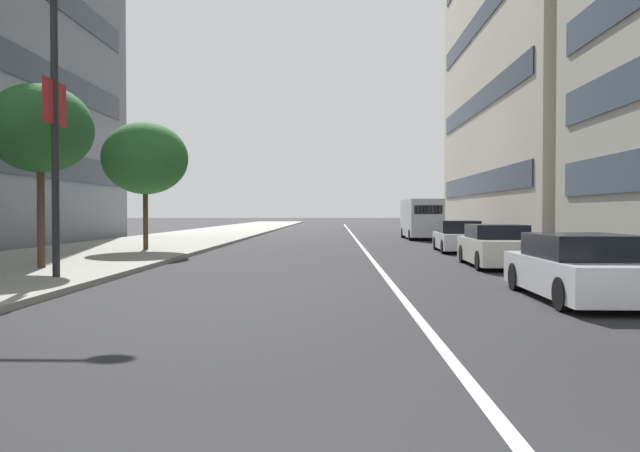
{
  "coord_description": "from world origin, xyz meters",
  "views": [
    {
      "loc": [
        -2.03,
        1.4,
        1.77
      ],
      "look_at": [
        15.43,
        1.83,
        1.39
      ],
      "focal_mm": 34.06,
      "sensor_mm": 36.0,
      "label": 1
    }
  ],
  "objects_px": {
    "car_mid_block_traffic": "(496,247)",
    "street_lamp_with_banners": "(71,91)",
    "car_following_behind": "(580,269)",
    "street_tree_by_lamp_post": "(40,129)",
    "street_tree_near_plaza_corner": "(145,158)",
    "car_approaching_light": "(458,237)",
    "delivery_van_ahead": "(421,218)"
  },
  "relations": [
    {
      "from": "street_tree_by_lamp_post",
      "to": "street_tree_near_plaza_corner",
      "type": "distance_m",
      "value": 8.98
    },
    {
      "from": "car_following_behind",
      "to": "street_tree_by_lamp_post",
      "type": "bearing_deg",
      "value": 69.84
    },
    {
      "from": "street_tree_by_lamp_post",
      "to": "street_tree_near_plaza_corner",
      "type": "relative_size",
      "value": 0.96
    },
    {
      "from": "street_tree_by_lamp_post",
      "to": "car_mid_block_traffic",
      "type": "bearing_deg",
      "value": -80.25
    },
    {
      "from": "car_approaching_light",
      "to": "delivery_van_ahead",
      "type": "relative_size",
      "value": 0.73
    },
    {
      "from": "street_lamp_with_banners",
      "to": "street_tree_by_lamp_post",
      "type": "distance_m",
      "value": 3.3
    },
    {
      "from": "street_tree_near_plaza_corner",
      "to": "street_tree_by_lamp_post",
      "type": "bearing_deg",
      "value": 178.24
    },
    {
      "from": "street_lamp_with_banners",
      "to": "street_tree_near_plaza_corner",
      "type": "xyz_separation_m",
      "value": [
        11.5,
        1.77,
        -0.65
      ]
    },
    {
      "from": "delivery_van_ahead",
      "to": "street_lamp_with_banners",
      "type": "bearing_deg",
      "value": 153.7
    },
    {
      "from": "car_following_behind",
      "to": "car_mid_block_traffic",
      "type": "height_order",
      "value": "car_mid_block_traffic"
    },
    {
      "from": "car_mid_block_traffic",
      "to": "street_lamp_with_banners",
      "type": "distance_m",
      "value": 13.55
    },
    {
      "from": "car_following_behind",
      "to": "street_tree_by_lamp_post",
      "type": "height_order",
      "value": "street_tree_by_lamp_post"
    },
    {
      "from": "delivery_van_ahead",
      "to": "car_mid_block_traffic",
      "type": "bearing_deg",
      "value": 178.46
    },
    {
      "from": "car_mid_block_traffic",
      "to": "car_approaching_light",
      "type": "height_order",
      "value": "car_approaching_light"
    },
    {
      "from": "car_mid_block_traffic",
      "to": "delivery_van_ahead",
      "type": "xyz_separation_m",
      "value": [
        20.43,
        -0.43,
        0.75
      ]
    },
    {
      "from": "car_following_behind",
      "to": "street_tree_near_plaza_corner",
      "type": "bearing_deg",
      "value": 44.09
    },
    {
      "from": "delivery_van_ahead",
      "to": "street_tree_by_lamp_post",
      "type": "distance_m",
      "value": 27.13
    },
    {
      "from": "car_mid_block_traffic",
      "to": "street_tree_by_lamp_post",
      "type": "bearing_deg",
      "value": 101.96
    },
    {
      "from": "car_mid_block_traffic",
      "to": "street_lamp_with_banners",
      "type": "height_order",
      "value": "street_lamp_with_banners"
    },
    {
      "from": "car_following_behind",
      "to": "street_tree_near_plaza_corner",
      "type": "distance_m",
      "value": 19.82
    },
    {
      "from": "delivery_van_ahead",
      "to": "street_tree_by_lamp_post",
      "type": "relative_size",
      "value": 1.12
    },
    {
      "from": "car_mid_block_traffic",
      "to": "street_tree_by_lamp_post",
      "type": "relative_size",
      "value": 0.85
    },
    {
      "from": "car_mid_block_traffic",
      "to": "street_tree_near_plaza_corner",
      "type": "bearing_deg",
      "value": 66.53
    },
    {
      "from": "street_tree_by_lamp_post",
      "to": "street_tree_near_plaza_corner",
      "type": "height_order",
      "value": "street_tree_near_plaza_corner"
    },
    {
      "from": "car_following_behind",
      "to": "street_lamp_with_banners",
      "type": "bearing_deg",
      "value": 77.68
    },
    {
      "from": "car_following_behind",
      "to": "car_mid_block_traffic",
      "type": "xyz_separation_m",
      "value": [
        7.64,
        -0.32,
        0.02
      ]
    },
    {
      "from": "car_following_behind",
      "to": "car_approaching_light",
      "type": "height_order",
      "value": "car_approaching_light"
    },
    {
      "from": "street_lamp_with_banners",
      "to": "delivery_van_ahead",
      "type": "bearing_deg",
      "value": -25.97
    },
    {
      "from": "street_tree_by_lamp_post",
      "to": "car_approaching_light",
      "type": "bearing_deg",
      "value": -55.21
    },
    {
      "from": "car_approaching_light",
      "to": "street_tree_by_lamp_post",
      "type": "bearing_deg",
      "value": 127.52
    },
    {
      "from": "car_mid_block_traffic",
      "to": "delivery_van_ahead",
      "type": "relative_size",
      "value": 0.76
    },
    {
      "from": "car_following_behind",
      "to": "car_mid_block_traffic",
      "type": "bearing_deg",
      "value": -1.55
    }
  ]
}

